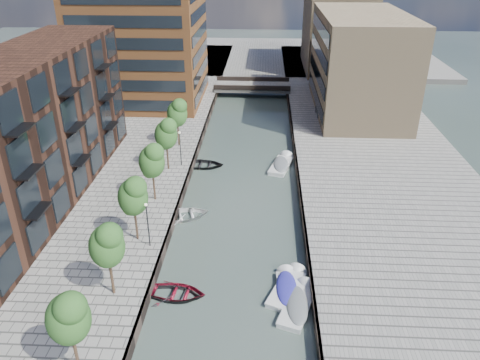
# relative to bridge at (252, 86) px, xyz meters

# --- Properties ---
(water) EXTENTS (300.00, 300.00, 0.00)m
(water) POSITION_rel_bridge_xyz_m (0.00, -32.00, -1.39)
(water) COLOR #38473F
(water) RESTS_ON ground
(quay_right) EXTENTS (20.00, 140.00, 1.00)m
(quay_right) POSITION_rel_bridge_xyz_m (16.00, -32.00, -0.89)
(quay_right) COLOR gray
(quay_right) RESTS_ON ground
(quay_wall_left) EXTENTS (0.25, 140.00, 1.00)m
(quay_wall_left) POSITION_rel_bridge_xyz_m (-6.10, -32.00, -0.89)
(quay_wall_left) COLOR #332823
(quay_wall_left) RESTS_ON ground
(quay_wall_right) EXTENTS (0.25, 140.00, 1.00)m
(quay_wall_right) POSITION_rel_bridge_xyz_m (6.10, -32.00, -0.89)
(quay_wall_right) COLOR #332823
(quay_wall_right) RESTS_ON ground
(far_closure) EXTENTS (80.00, 40.00, 1.00)m
(far_closure) POSITION_rel_bridge_xyz_m (0.00, 28.00, -0.89)
(far_closure) COLOR gray
(far_closure) RESTS_ON ground
(apartment_block) EXTENTS (8.00, 38.00, 14.00)m
(apartment_block) POSITION_rel_bridge_xyz_m (-20.00, -42.00, 6.61)
(apartment_block) COLOR black
(apartment_block) RESTS_ON quay_left
(tower) EXTENTS (18.00, 18.00, 30.00)m
(tower) POSITION_rel_bridge_xyz_m (-17.00, -7.00, 14.61)
(tower) COLOR #96582B
(tower) RESTS_ON quay_left
(tan_block_near) EXTENTS (12.00, 25.00, 14.00)m
(tan_block_near) POSITION_rel_bridge_xyz_m (16.00, -10.00, 6.61)
(tan_block_near) COLOR #A08662
(tan_block_near) RESTS_ON quay_right
(tan_block_far) EXTENTS (12.00, 20.00, 16.00)m
(tan_block_far) POSITION_rel_bridge_xyz_m (16.00, 16.00, 7.61)
(tan_block_far) COLOR #A08662
(tan_block_far) RESTS_ON quay_right
(bridge) EXTENTS (13.00, 6.00, 1.30)m
(bridge) POSITION_rel_bridge_xyz_m (0.00, 0.00, 0.00)
(bridge) COLOR gray
(bridge) RESTS_ON ground
(tree_1) EXTENTS (2.50, 2.50, 5.95)m
(tree_1) POSITION_rel_bridge_xyz_m (-8.50, -61.00, 3.92)
(tree_1) COLOR #382619
(tree_1) RESTS_ON quay_left
(tree_2) EXTENTS (2.50, 2.50, 5.95)m
(tree_2) POSITION_rel_bridge_xyz_m (-8.50, -54.00, 3.92)
(tree_2) COLOR #382619
(tree_2) RESTS_ON quay_left
(tree_3) EXTENTS (2.50, 2.50, 5.95)m
(tree_3) POSITION_rel_bridge_xyz_m (-8.50, -47.00, 3.92)
(tree_3) COLOR #382619
(tree_3) RESTS_ON quay_left
(tree_4) EXTENTS (2.50, 2.50, 5.95)m
(tree_4) POSITION_rel_bridge_xyz_m (-8.50, -40.00, 3.92)
(tree_4) COLOR #382619
(tree_4) RESTS_ON quay_left
(tree_5) EXTENTS (2.50, 2.50, 5.95)m
(tree_5) POSITION_rel_bridge_xyz_m (-8.50, -33.00, 3.92)
(tree_5) COLOR #382619
(tree_5) RESTS_ON quay_left
(tree_6) EXTENTS (2.50, 2.50, 5.95)m
(tree_6) POSITION_rel_bridge_xyz_m (-8.50, -26.00, 3.92)
(tree_6) COLOR #382619
(tree_6) RESTS_ON quay_left
(lamp_1) EXTENTS (0.24, 0.24, 4.12)m
(lamp_1) POSITION_rel_bridge_xyz_m (-7.20, -48.00, 2.12)
(lamp_1) COLOR black
(lamp_1) RESTS_ON quay_left
(lamp_2) EXTENTS (0.24, 0.24, 4.12)m
(lamp_2) POSITION_rel_bridge_xyz_m (-7.20, -32.00, 2.12)
(lamp_2) COLOR black
(lamp_2) RESTS_ON quay_left
(sloop_1) EXTENTS (4.43, 3.41, 0.85)m
(sloop_1) POSITION_rel_bridge_xyz_m (-4.25, -53.10, -1.39)
(sloop_1) COLOR black
(sloop_1) RESTS_ON ground
(sloop_2) EXTENTS (4.66, 3.54, 0.90)m
(sloop_2) POSITION_rel_bridge_xyz_m (-4.07, -52.89, -1.39)
(sloop_2) COLOR maroon
(sloop_2) RESTS_ON ground
(sloop_3) EXTENTS (6.01, 5.15, 1.05)m
(sloop_3) POSITION_rel_bridge_xyz_m (-5.40, -41.80, -1.39)
(sloop_3) COLOR white
(sloop_3) RESTS_ON ground
(sloop_4) EXTENTS (5.08, 3.67, 1.04)m
(sloop_4) POSITION_rel_bridge_xyz_m (-5.00, -30.19, -1.39)
(sloop_4) COLOR black
(sloop_4) RESTS_ON ground
(motorboat_1) EXTENTS (3.28, 5.38, 1.70)m
(motorboat_1) POSITION_rel_bridge_xyz_m (5.05, -53.52, -1.18)
(motorboat_1) COLOR silver
(motorboat_1) RESTS_ON ground
(motorboat_2) EXTENTS (1.71, 4.67, 1.54)m
(motorboat_2) POSITION_rel_bridge_xyz_m (4.26, -51.64, -1.30)
(motorboat_2) COLOR beige
(motorboat_2) RESTS_ON ground
(motorboat_3) EXTENTS (3.43, 5.28, 1.67)m
(motorboat_3) POSITION_rel_bridge_xyz_m (4.36, -51.69, -1.19)
(motorboat_3) COLOR white
(motorboat_3) RESTS_ON ground
(motorboat_4) EXTENTS (3.25, 5.84, 1.85)m
(motorboat_4) POSITION_rel_bridge_xyz_m (4.42, -29.49, -1.17)
(motorboat_4) COLOR silver
(motorboat_4) RESTS_ON ground
(car) EXTENTS (1.81, 4.28, 1.44)m
(car) POSITION_rel_bridge_xyz_m (10.68, -13.61, 0.33)
(car) COLOR #B4B8B9
(car) RESTS_ON quay_right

